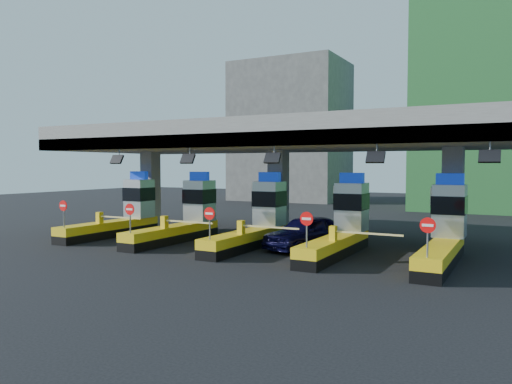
% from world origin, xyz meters
% --- Properties ---
extents(ground, '(120.00, 120.00, 0.00)m').
position_xyz_m(ground, '(0.00, 0.00, 0.00)').
color(ground, black).
rests_on(ground, ground).
extents(toll_canopy, '(28.00, 12.09, 7.00)m').
position_xyz_m(toll_canopy, '(0.00, 2.87, 6.13)').
color(toll_canopy, slate).
rests_on(toll_canopy, ground).
extents(toll_lane_far_left, '(4.43, 8.00, 4.16)m').
position_xyz_m(toll_lane_far_left, '(-10.00, 0.28, 1.40)').
color(toll_lane_far_left, black).
rests_on(toll_lane_far_left, ground).
extents(toll_lane_left, '(4.43, 8.00, 4.16)m').
position_xyz_m(toll_lane_left, '(-5.00, 0.28, 1.40)').
color(toll_lane_left, black).
rests_on(toll_lane_left, ground).
extents(toll_lane_center, '(4.43, 8.00, 4.16)m').
position_xyz_m(toll_lane_center, '(0.00, 0.28, 1.40)').
color(toll_lane_center, black).
rests_on(toll_lane_center, ground).
extents(toll_lane_right, '(4.43, 8.00, 4.16)m').
position_xyz_m(toll_lane_right, '(5.00, 0.28, 1.40)').
color(toll_lane_right, black).
rests_on(toll_lane_right, ground).
extents(toll_lane_far_right, '(4.43, 8.00, 4.16)m').
position_xyz_m(toll_lane_far_right, '(10.00, 0.28, 1.40)').
color(toll_lane_far_right, black).
rests_on(toll_lane_far_right, ground).
extents(bg_building_scaffold, '(18.00, 12.00, 28.00)m').
position_xyz_m(bg_building_scaffold, '(12.00, 32.00, 14.00)').
color(bg_building_scaffold, '#1E5926').
rests_on(bg_building_scaffold, ground).
extents(bg_building_concrete, '(14.00, 10.00, 18.00)m').
position_xyz_m(bg_building_concrete, '(-14.00, 36.00, 9.00)').
color(bg_building_concrete, '#4C4C49').
rests_on(bg_building_concrete, ground).
extents(van, '(3.72, 5.79, 1.84)m').
position_xyz_m(van, '(2.87, 0.52, 0.92)').
color(van, black).
rests_on(van, ground).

